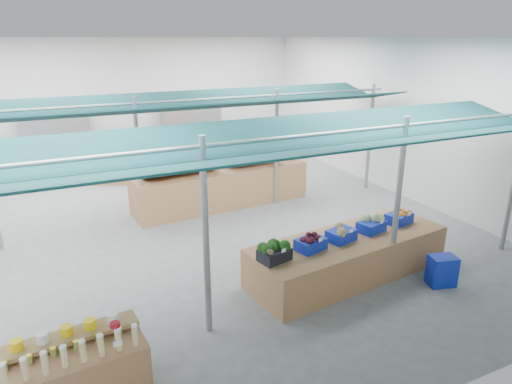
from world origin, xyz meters
The scene contains 23 objects.
floor centered at (0.00, 0.00, 0.00)m, with size 13.00×13.00×0.00m, color slate.
hall centered at (0.00, 1.44, 2.65)m, with size 13.00×13.00×13.00m.
pole_grid centered at (0.75, -1.75, 1.81)m, with size 10.00×4.60×3.00m.
awnings centered at (0.75, -1.75, 2.78)m, with size 9.50×7.08×0.30m.
back_shelving_left centered at (-2.50, 6.00, 1.00)m, with size 2.00×0.50×2.00m, color #B23F33.
back_shelving_right centered at (2.00, 6.00, 1.00)m, with size 2.00×0.50×2.00m, color #B23F33.
bottle_shelf centered at (-2.92, -4.65, 0.40)m, with size 1.68×1.13×1.00m.
veg_counter centered at (1.92, -3.50, 0.38)m, with size 3.87×1.29×0.75m, color #9C6944.
fruit_counter centered at (1.16, 0.98, 0.49)m, with size 4.61×1.10×0.99m, color #9C6944.
far_counter centered at (0.80, 3.61, 0.49)m, with size 5.46×1.09×0.98m, color #9C6944.
crate_stack centered at (3.21, -4.52, 0.28)m, with size 0.46×0.32×0.55m, color #0F26AA.
vendor_left centered at (-0.04, 2.08, 0.92)m, with size 0.67×0.44×1.85m, color #1C81B6.
vendor_right centered at (1.76, 2.08, 0.92)m, with size 0.90×0.70×1.85m, color #AB1537.
crate_broccoli centered at (0.26, -3.70, 0.91)m, with size 0.57×0.46×0.35m.
crate_beets centered at (1.01, -3.61, 0.89)m, with size 0.57×0.46×0.29m.
crate_celeriac centered at (1.70, -3.53, 0.90)m, with size 0.57×0.46×0.31m.
crate_cabbage centered at (2.45, -3.44, 0.91)m, with size 0.57×0.46×0.35m.
crate_carrots centered at (3.20, -3.35, 0.86)m, with size 0.57×0.46×0.29m.
sparrow centered at (0.11, -3.85, 1.00)m, with size 0.12×0.09×0.11m.
pole_ribbon centered at (-2.44, -4.92, 1.08)m, with size 0.12×0.12×0.28m.
apple_heap_yellow centered at (0.07, 0.79, 1.15)m, with size 1.98×0.96×0.27m.
apple_heap_red centered at (2.10, 0.94, 1.15)m, with size 1.58×0.91×0.27m.
pineapple centered at (3.25, 1.02, 1.17)m, with size 0.14×0.14×0.39m.
Camera 1 is at (-2.88, -9.63, 4.23)m, focal length 32.00 mm.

